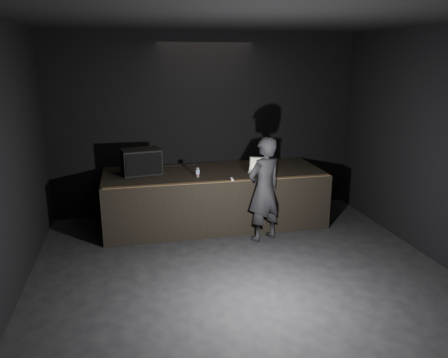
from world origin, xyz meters
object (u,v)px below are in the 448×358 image
Objects in this scene: laptop at (259,168)px; person at (264,189)px; beer_can at (198,172)px; stage_monitor at (141,161)px; stage_riser at (214,197)px.

person is at bearing -77.49° from laptop.
beer_can is at bearing -151.90° from laptop.
person reaches higher than laptop.
stage_monitor is 0.42× the size of person.
beer_can is 0.09× the size of person.
beer_can is (-1.15, -0.12, 0.02)m from laptop.
person is at bearing -37.39° from stage_monitor.
stage_riser is at bearing -76.76° from person.
stage_monitor is 2.27m from person.
stage_riser is 8.78× the size of laptop.
stage_monitor is (-1.30, 0.12, 0.72)m from stage_riser.
person reaches higher than stage_monitor.
laptop is 2.70× the size of beer_can.
stage_monitor is 1.05m from beer_can.
person is (0.68, -0.95, 0.39)m from stage_riser.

